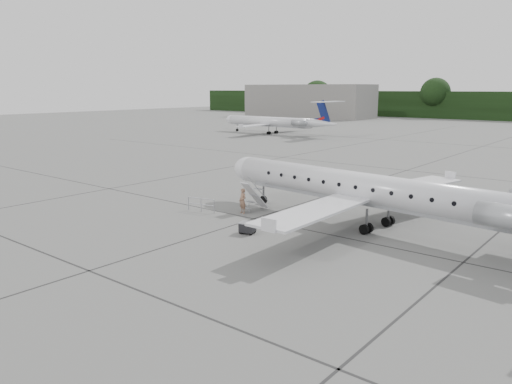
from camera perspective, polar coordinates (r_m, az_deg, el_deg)
The scene contains 8 objects.
ground at distance 29.17m, azimuth 3.23°, elevation -6.03°, with size 320.00×320.00×0.00m, color slate.
terminal_building at distance 158.17m, azimuth 6.01°, elevation 10.31°, with size 40.00×14.00×10.00m, color slate.
main_regional_jet at distance 32.82m, azimuth 12.52°, elevation 2.10°, with size 27.69×19.93×7.10m, color silver, non-canonical shape.
airstair at distance 36.82m, azimuth -0.18°, elevation -0.45°, with size 0.85×2.09×2.22m, color silver, non-canonical shape.
passenger at distance 36.06m, azimuth -1.54°, elevation -1.03°, with size 0.67×0.44×1.84m, color #875F49.
safety_railing at distance 36.84m, azimuth -6.29°, elevation -1.49°, with size 2.20×0.08×1.00m, color #95979D, non-canonical shape.
baggage_cart at distance 31.19m, azimuth -0.99°, elevation -4.07°, with size 0.91×0.73×0.79m, color black, non-canonical shape.
bg_regional_left at distance 99.96m, azimuth 1.49°, elevation 8.59°, with size 25.58×18.42×6.71m, color silver, non-canonical shape.
Camera 1 is at (16.15, -22.60, 8.92)m, focal length 35.00 mm.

